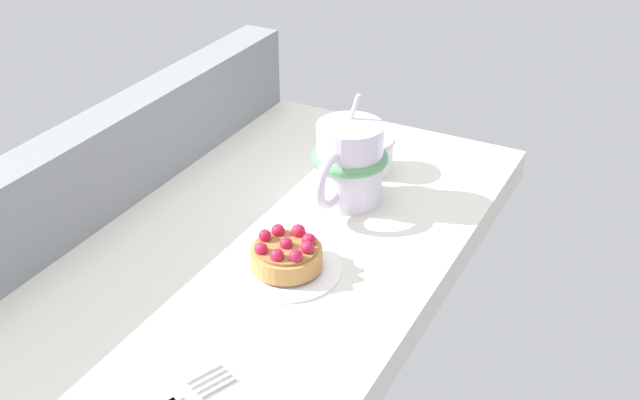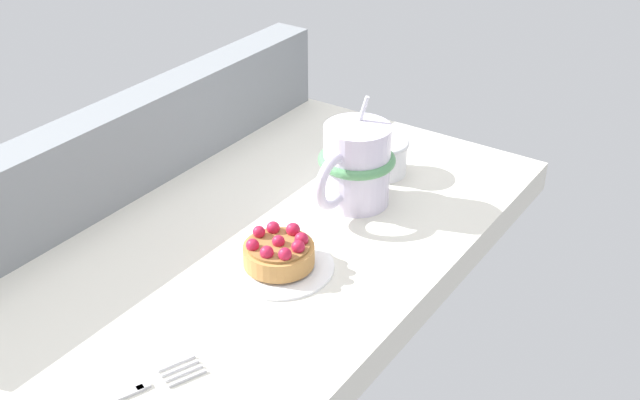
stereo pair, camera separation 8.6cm
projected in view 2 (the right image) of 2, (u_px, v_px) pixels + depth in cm
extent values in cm
cube|color=silver|center=(247.00, 252.00, 88.08)|extent=(70.24, 41.77, 3.76)
cube|color=gray|center=(120.00, 150.00, 93.22)|extent=(68.83, 5.16, 10.93)
cylinder|color=white|center=(279.00, 265.00, 82.13)|extent=(11.33, 11.33, 0.62)
cylinder|color=white|center=(279.00, 267.00, 82.21)|extent=(6.23, 6.23, 0.31)
cylinder|color=#B77F42|center=(279.00, 255.00, 81.46)|extent=(7.28, 7.28, 2.03)
cylinder|color=olive|center=(279.00, 245.00, 80.88)|extent=(6.40, 6.40, 0.30)
sphere|color=#B71938|center=(278.00, 241.00, 80.66)|extent=(1.30, 1.30, 1.30)
sphere|color=#B71938|center=(293.00, 230.00, 82.40)|extent=(1.46, 1.46, 1.46)
sphere|color=#B71938|center=(273.00, 228.00, 82.74)|extent=(1.39, 1.39, 1.39)
sphere|color=#B71938|center=(259.00, 232.00, 81.90)|extent=(1.29, 1.29, 1.29)
sphere|color=#B71938|center=(253.00, 245.00, 80.07)|extent=(1.35, 1.35, 1.35)
sphere|color=#B71938|center=(267.00, 252.00, 78.90)|extent=(1.39, 1.39, 1.39)
sphere|color=#B71938|center=(285.00, 254.00, 78.55)|extent=(1.36, 1.36, 1.36)
sphere|color=#B71938|center=(298.00, 247.00, 79.66)|extent=(1.38, 1.38, 1.38)
sphere|color=#B71938|center=(301.00, 239.00, 81.00)|extent=(1.45, 1.45, 1.45)
cylinder|color=silver|center=(357.00, 165.00, 91.42)|extent=(7.66, 7.66, 9.62)
torus|color=#569960|center=(357.00, 159.00, 91.07)|extent=(8.85, 8.85, 1.15)
torus|color=silver|center=(334.00, 182.00, 88.01)|extent=(6.54, 1.15, 6.54)
cylinder|color=silver|center=(361.00, 118.00, 90.22)|extent=(0.96, 2.01, 5.51)
cube|color=#B7B7BC|center=(143.00, 386.00, 67.11)|extent=(1.32, 0.98, 0.60)
cube|color=#B7B7BC|center=(187.00, 377.00, 67.98)|extent=(3.33, 1.56, 0.60)
cube|color=#B7B7BC|center=(184.00, 372.00, 68.51)|extent=(3.33, 1.56, 0.60)
cube|color=#B7B7BC|center=(180.00, 367.00, 69.03)|extent=(3.33, 1.56, 0.60)
cube|color=#B7B7BC|center=(176.00, 362.00, 69.56)|extent=(3.33, 1.56, 0.60)
cylinder|color=white|center=(383.00, 158.00, 98.92)|extent=(5.88, 5.88, 4.09)
torus|color=silver|center=(383.00, 143.00, 97.89)|extent=(6.36, 6.36, 0.60)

